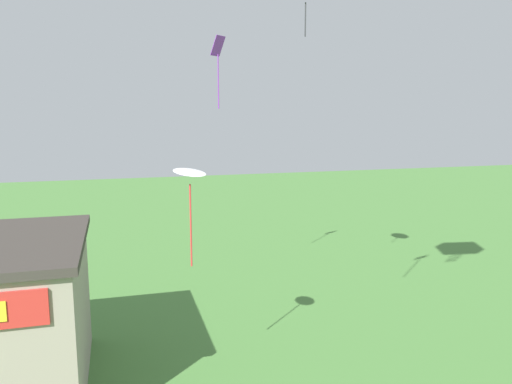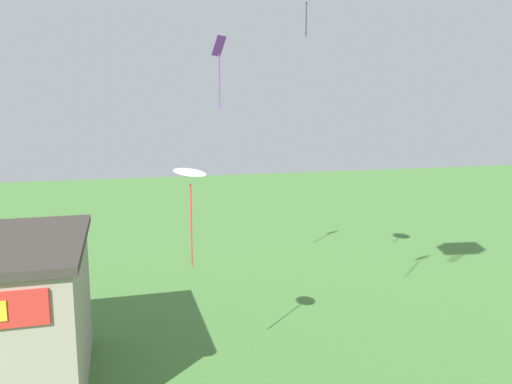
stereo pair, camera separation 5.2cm
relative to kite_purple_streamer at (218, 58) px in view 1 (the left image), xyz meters
The scene contains 2 objects.
kite_purple_streamer is the anchor object (origin of this frame).
kite_white_delta 8.98m from the kite_purple_streamer, 107.72° to the right, with size 1.35×1.35×2.97m.
Camera 1 is at (-3.41, -4.43, 8.37)m, focal length 35.00 mm.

